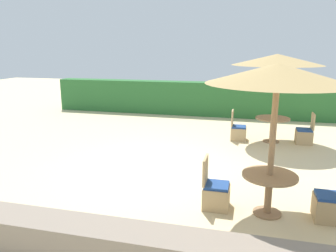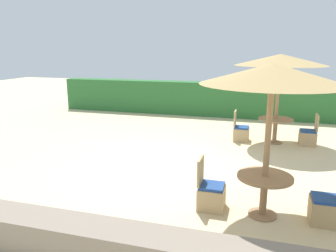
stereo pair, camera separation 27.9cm
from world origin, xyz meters
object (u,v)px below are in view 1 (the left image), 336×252
(parasol_front_right, at_px, (278,75))
(round_table_front_right, at_px, (269,185))
(patio_chair_back_right_west, at_px, (238,132))
(patio_chair_front_right_east, at_px, (330,205))
(patio_chair_front_right_west, at_px, (215,194))
(parasol_back_right, at_px, (277,60))
(round_table_back_right, at_px, (272,123))
(patio_chair_back_right_east, at_px, (305,135))

(parasol_front_right, height_order, round_table_front_right, parasol_front_right)
(patio_chair_back_right_west, height_order, parasol_front_right, parasol_front_right)
(round_table_front_right, relative_size, patio_chair_front_right_east, 0.99)
(round_table_front_right, relative_size, patio_chair_front_right_west, 0.99)
(patio_chair_front_right_west, bearing_deg, round_table_front_right, 88.91)
(patio_chair_back_right_west, distance_m, patio_chair_front_right_east, 4.88)
(round_table_front_right, xyz_separation_m, patio_chair_front_right_west, (-0.90, 0.02, -0.28))
(parasol_back_right, bearing_deg, parasol_front_right, -93.64)
(round_table_front_right, bearing_deg, patio_chair_front_right_west, 178.91)
(patio_chair_back_right_west, bearing_deg, patio_chair_front_right_east, 20.21)
(round_table_back_right, relative_size, round_table_front_right, 1.10)
(patio_chair_back_right_east, relative_size, parasol_front_right, 0.36)
(patio_chair_back_right_east, bearing_deg, parasol_back_right, 92.41)
(round_table_back_right, xyz_separation_m, parasol_front_right, (-0.30, -4.66, 1.81))
(round_table_back_right, relative_size, parasol_front_right, 0.39)
(parasol_front_right, bearing_deg, patio_chair_front_right_west, 178.91)
(patio_chair_back_right_west, xyz_separation_m, patio_chair_front_right_west, (-0.20, -4.60, 0.00))
(parasol_back_right, height_order, round_table_back_right, parasol_back_right)
(parasol_back_right, distance_m, parasol_front_right, 4.67)
(patio_chair_back_right_east, xyz_separation_m, patio_chair_front_right_west, (-2.14, -4.69, 0.00))
(parasol_back_right, xyz_separation_m, patio_chair_back_right_west, (-1.00, -0.04, -2.19))
(parasol_front_right, xyz_separation_m, round_table_front_right, (0.00, 0.00, -1.85))
(parasol_back_right, relative_size, round_table_back_right, 2.60)
(parasol_front_right, distance_m, patio_chair_front_right_east, 2.34)
(parasol_front_right, relative_size, patio_chair_front_right_east, 2.76)
(parasol_back_right, relative_size, patio_chair_front_right_east, 2.82)
(patio_chair_back_right_east, relative_size, patio_chair_front_right_east, 1.00)
(patio_chair_back_right_west, distance_m, patio_chair_back_right_east, 1.94)
(parasol_back_right, relative_size, patio_chair_back_right_west, 2.82)
(parasol_front_right, xyz_separation_m, patio_chair_front_right_east, (0.99, 0.04, -2.13))
(round_table_back_right, height_order, patio_chair_front_right_east, patio_chair_front_right_east)
(parasol_front_right, bearing_deg, parasol_back_right, 86.36)
(parasol_front_right, bearing_deg, round_table_back_right, 86.36)
(patio_chair_front_right_east, bearing_deg, patio_chair_front_right_west, 90.65)
(patio_chair_back_right_west, xyz_separation_m, round_table_front_right, (0.70, -4.62, 0.28))
(round_table_back_right, height_order, patio_chair_back_right_east, patio_chair_back_right_east)
(patio_chair_back_right_east, relative_size, patio_chair_front_right_west, 1.00)
(parasol_back_right, relative_size, round_table_front_right, 2.86)
(round_table_back_right, relative_size, patio_chair_back_right_west, 1.09)
(round_table_back_right, relative_size, patio_chair_back_right_east, 1.09)
(patio_chair_back_right_west, height_order, round_table_front_right, patio_chair_back_right_west)
(parasol_front_right, xyz_separation_m, patio_chair_front_right_west, (-0.90, 0.02, -2.13))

